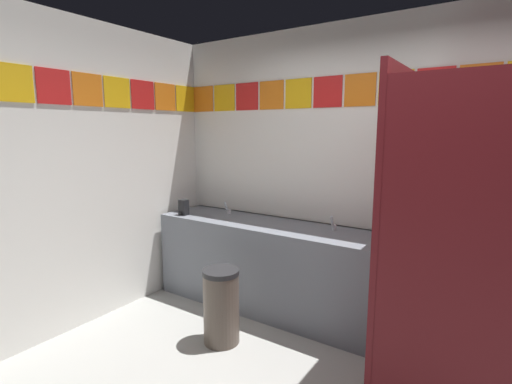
% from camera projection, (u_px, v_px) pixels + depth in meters
% --- Properties ---
extents(wall_back, '(4.43, 0.09, 2.64)m').
position_uv_depth(wall_back, '(392.00, 176.00, 3.23)').
color(wall_back, white).
rests_on(wall_back, ground_plane).
extents(wall_side, '(0.09, 3.20, 2.64)m').
position_uv_depth(wall_side, '(58.00, 177.00, 3.13)').
color(wall_side, white).
rests_on(wall_side, ground_plane).
extents(vanity_counter, '(2.34, 0.61, 0.84)m').
position_uv_depth(vanity_counter, '(271.00, 266.00, 3.65)').
color(vanity_counter, slate).
rests_on(vanity_counter, ground_plane).
extents(faucet_left, '(0.04, 0.10, 0.14)m').
position_uv_depth(faucet_left, '(228.00, 209.00, 3.96)').
color(faucet_left, silver).
rests_on(faucet_left, vanity_counter).
extents(faucet_right, '(0.04, 0.10, 0.14)m').
position_uv_depth(faucet_right, '(333.00, 225.00, 3.32)').
color(faucet_right, silver).
rests_on(faucet_right, vanity_counter).
extents(soap_dispenser, '(0.09, 0.09, 0.16)m').
position_uv_depth(soap_dispenser, '(184.00, 207.00, 3.94)').
color(soap_dispenser, black).
rests_on(soap_dispenser, vanity_counter).
extents(stall_divider, '(0.92, 1.37, 2.06)m').
position_uv_depth(stall_divider, '(425.00, 248.00, 2.23)').
color(stall_divider, maroon).
rests_on(stall_divider, ground_plane).
extents(toilet, '(0.39, 0.49, 0.74)m').
position_uv_depth(toilet, '(482.00, 339.00, 2.60)').
color(toilet, white).
rests_on(toilet, ground_plane).
extents(trash_bin, '(0.30, 0.30, 0.62)m').
position_uv_depth(trash_bin, '(221.00, 306.00, 3.07)').
color(trash_bin, brown).
rests_on(trash_bin, ground_plane).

